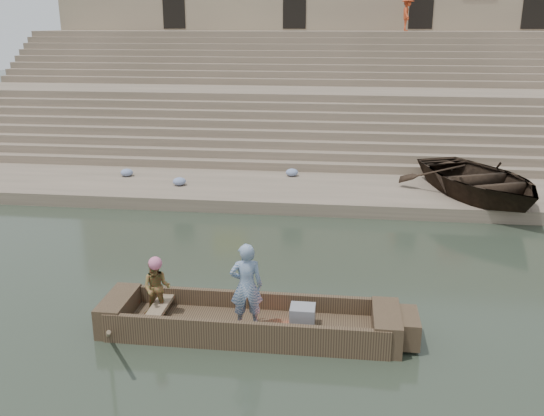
% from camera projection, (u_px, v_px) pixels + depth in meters
% --- Properties ---
extents(ground, '(120.00, 120.00, 0.00)m').
position_uv_depth(ground, '(284.00, 306.00, 12.32)').
color(ground, '#283326').
rests_on(ground, ground).
extents(lower_landing, '(32.00, 4.00, 0.40)m').
position_uv_depth(lower_landing, '(309.00, 192.00, 19.83)').
color(lower_landing, gray).
rests_on(lower_landing, ground).
extents(mid_landing, '(32.00, 3.00, 2.80)m').
position_uv_depth(mid_landing, '(321.00, 121.00, 26.57)').
color(mid_landing, gray).
rests_on(mid_landing, ground).
extents(upper_landing, '(32.00, 3.00, 5.20)m').
position_uv_depth(upper_landing, '(327.00, 80.00, 32.84)').
color(upper_landing, gray).
rests_on(upper_landing, ground).
extents(ghat_steps, '(32.00, 11.00, 5.20)m').
position_uv_depth(ghat_steps, '(323.00, 107.00, 28.05)').
color(ghat_steps, gray).
rests_on(ghat_steps, ground).
extents(building_wall, '(32.00, 5.07, 11.20)m').
position_uv_depth(building_wall, '(331.00, 23.00, 35.73)').
color(building_wall, tan).
rests_on(building_wall, ground).
extents(main_rowboat, '(5.00, 1.30, 0.22)m').
position_uv_depth(main_rowboat, '(249.00, 328.00, 11.20)').
color(main_rowboat, brown).
rests_on(main_rowboat, ground).
extents(rowboat_trim, '(6.04, 2.63, 1.80)m').
position_uv_depth(rowboat_trim, '(260.00, 319.00, 11.11)').
color(rowboat_trim, brown).
rests_on(rowboat_trim, ground).
extents(standing_man, '(0.67, 0.50, 1.65)m').
position_uv_depth(standing_man, '(246.00, 286.00, 10.78)').
color(standing_man, navy).
rests_on(standing_man, main_rowboat).
extents(rowing_man, '(0.58, 0.46, 1.13)m').
position_uv_depth(rowing_man, '(157.00, 288.00, 11.31)').
color(rowing_man, '#2A802D').
rests_on(rowing_man, main_rowboat).
extents(television, '(0.46, 0.42, 0.40)m').
position_uv_depth(television, '(302.00, 316.00, 10.99)').
color(television, gray).
rests_on(television, main_rowboat).
extents(beached_rowboat, '(5.54, 6.35, 1.10)m').
position_uv_depth(beached_rowboat, '(479.00, 180.00, 18.47)').
color(beached_rowboat, '#2D2116').
rests_on(beached_rowboat, lower_landing).
extents(pedestrian, '(0.73, 1.17, 1.74)m').
position_uv_depth(pedestrian, '(407.00, 14.00, 31.51)').
color(pedestrian, '#B9401F').
rests_on(pedestrian, upper_landing).
extents(cloth_bundles, '(6.28, 2.16, 0.26)m').
position_uv_depth(cloth_bundles, '(200.00, 175.00, 20.69)').
color(cloth_bundles, '#3F5999').
rests_on(cloth_bundles, lower_landing).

